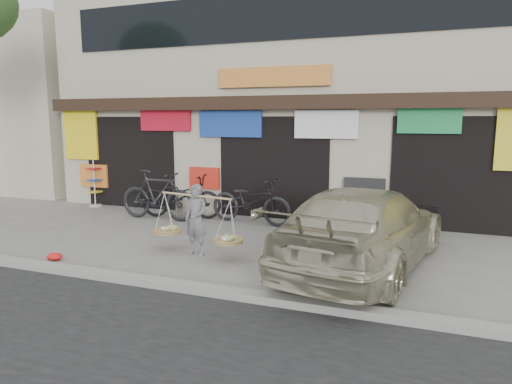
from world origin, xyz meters
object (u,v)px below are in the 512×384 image
(bike_0, at_px, (181,196))
(display_rack, at_px, (95,188))
(street_vendor, at_px, (196,223))
(suv, at_px, (364,228))
(bike_2, at_px, (251,201))
(bike_1, at_px, (157,195))

(bike_0, distance_m, display_rack, 3.33)
(street_vendor, xyz_separation_m, suv, (3.15, 0.39, 0.09))
(bike_0, relative_size, bike_2, 1.00)
(street_vendor, relative_size, display_rack, 1.42)
(street_vendor, height_order, display_rack, display_rack)
(bike_0, bearing_deg, display_rack, 70.82)
(street_vendor, xyz_separation_m, bike_0, (-1.98, 2.91, -0.05))
(bike_1, xyz_separation_m, display_rack, (-2.83, 0.97, -0.09))
(bike_0, relative_size, display_rack, 1.57)
(bike_2, distance_m, display_rack, 5.33)
(street_vendor, relative_size, bike_1, 0.92)
(display_rack, bearing_deg, suv, -19.95)
(bike_1, bearing_deg, display_rack, 72.30)
(bike_0, bearing_deg, street_vendor, -155.63)
(bike_1, relative_size, display_rack, 1.54)
(bike_2, bearing_deg, street_vendor, -173.16)
(bike_0, bearing_deg, suv, -126.05)
(bike_2, height_order, suv, suv)
(suv, bearing_deg, bike_2, -28.28)
(bike_2, bearing_deg, suv, -121.51)
(street_vendor, height_order, bike_1, street_vendor)
(street_vendor, distance_m, bike_1, 3.48)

